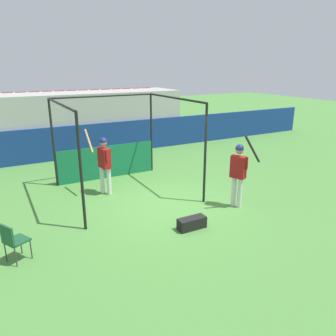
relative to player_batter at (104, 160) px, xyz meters
The scene contains 8 objects.
ground_plane 2.45m from the player_batter, 53.71° to the right, with size 60.00×60.00×0.00m, color #477F38.
outfield_wall 4.75m from the player_batter, 74.01° to the left, with size 24.00×0.12×1.39m.
bleacher_section 5.97m from the player_batter, 77.35° to the left, with size 8.15×2.40×2.67m.
batting_cage 0.96m from the player_batter, 54.02° to the left, with size 3.52×3.48×2.85m.
player_batter is the anchor object (origin of this frame).
player_waiting 3.95m from the player_batter, 42.87° to the right, with size 0.61×0.63×2.11m.
folding_chair 3.89m from the player_batter, 136.07° to the right, with size 0.54×0.54×0.84m.
equipment_bag 3.49m from the player_batter, 70.95° to the right, with size 0.70×0.28×0.28m.
Camera 1 is at (-4.14, -7.37, 3.77)m, focal length 35.00 mm.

